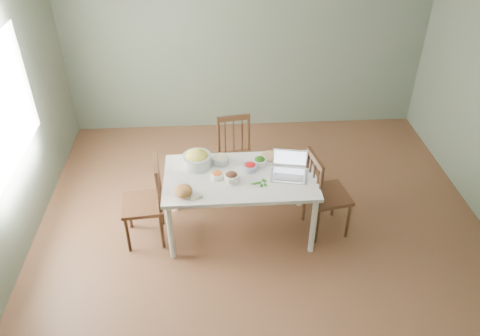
{
  "coord_description": "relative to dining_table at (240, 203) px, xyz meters",
  "views": [
    {
      "loc": [
        -0.5,
        -3.77,
        3.62
      ],
      "look_at": [
        -0.24,
        0.16,
        0.83
      ],
      "focal_mm": 35.57,
      "sensor_mm": 36.0,
      "label": 1
    }
  ],
  "objects": [
    {
      "name": "bowl_mushroom",
      "position": [
        -0.09,
        -0.08,
        0.42
      ],
      "size": [
        0.2,
        0.2,
        0.1
      ],
      "primitive_type": null,
      "rotation": [
        0.0,
        0.0,
        -0.35
      ],
      "color": "black",
      "rests_on": "dining_table"
    },
    {
      "name": "bowl_onion",
      "position": [
        -0.19,
        0.25,
        0.42
      ],
      "size": [
        0.2,
        0.2,
        0.1
      ],
      "primitive_type": null,
      "rotation": [
        0.0,
        0.0,
        -0.15
      ],
      "color": "#F1EBB4",
      "rests_on": "dining_table"
    },
    {
      "name": "window_left",
      "position": [
        -2.24,
        0.14,
        1.13
      ],
      "size": [
        0.04,
        1.6,
        1.2
      ],
      "primitive_type": "cube",
      "color": "white",
      "rests_on": "ground"
    },
    {
      "name": "bread_boule",
      "position": [
        -0.57,
        -0.29,
        0.43
      ],
      "size": [
        0.21,
        0.21,
        0.12
      ],
      "primitive_type": "ellipsoid",
      "rotation": [
        0.0,
        0.0,
        -0.17
      ],
      "color": "#AB6E36",
      "rests_on": "dining_table"
    },
    {
      "name": "chair_far",
      "position": [
        0.01,
        0.69,
        0.11
      ],
      "size": [
        0.48,
        0.46,
        0.96
      ],
      "primitive_type": null,
      "rotation": [
        0.0,
        0.0,
        0.14
      ],
      "color": "#33170A",
      "rests_on": "floor"
    },
    {
      "name": "butter_stick",
      "position": [
        -0.44,
        -0.34,
        0.38
      ],
      "size": [
        0.11,
        0.07,
        0.03
      ],
      "primitive_type": "cube",
      "rotation": [
        0.0,
        0.0,
        0.42
      ],
      "color": "#F2E7B9",
      "rests_on": "dining_table"
    },
    {
      "name": "bowl_redpep",
      "position": [
        0.11,
        0.1,
        0.41
      ],
      "size": [
        0.16,
        0.16,
        0.09
      ],
      "primitive_type": null,
      "rotation": [
        0.0,
        0.0,
        0.1
      ],
      "color": "red",
      "rests_on": "dining_table"
    },
    {
      "name": "wall_back",
      "position": [
        0.24,
        2.34,
        0.98
      ],
      "size": [
        5.0,
        0.0,
        2.7
      ],
      "primitive_type": "cube",
      "color": "#5B7057",
      "rests_on": "ground"
    },
    {
      "name": "floor",
      "position": [
        0.24,
        -0.16,
        -0.37
      ],
      "size": [
        5.0,
        5.0,
        0.0
      ],
      "primitive_type": "cube",
      "color": "brown",
      "rests_on": "ground"
    },
    {
      "name": "chair_right",
      "position": [
        0.94,
        -0.04,
        0.13
      ],
      "size": [
        0.49,
        0.51,
        0.99
      ],
      "primitive_type": null,
      "rotation": [
        0.0,
        0.0,
        1.75
      ],
      "color": "#33170A",
      "rests_on": "floor"
    },
    {
      "name": "bowl_carrot",
      "position": [
        -0.24,
        -0.02,
        0.41
      ],
      "size": [
        0.15,
        0.15,
        0.08
      ],
      "primitive_type": null,
      "rotation": [
        0.0,
        0.0,
        0.16
      ],
      "color": "#D95927",
      "rests_on": "dining_table"
    },
    {
      "name": "laptop",
      "position": [
        0.5,
        -0.04,
        0.49
      ],
      "size": [
        0.41,
        0.38,
        0.25
      ],
      "primitive_type": null,
      "rotation": [
        0.0,
        0.0,
        -0.2
      ],
      "color": "silver",
      "rests_on": "dining_table"
    },
    {
      "name": "chair_left",
      "position": [
        -1.02,
        -0.06,
        0.12
      ],
      "size": [
        0.45,
        0.47,
        0.98
      ],
      "primitive_type": null,
      "rotation": [
        0.0,
        0.0,
        -1.48
      ],
      "color": "#33170A",
      "rests_on": "floor"
    },
    {
      "name": "bowl_broccoli",
      "position": [
        0.22,
        0.19,
        0.41
      ],
      "size": [
        0.18,
        0.18,
        0.09
      ],
      "primitive_type": null,
      "rotation": [
        0.0,
        0.0,
        0.25
      ],
      "color": "#173A12",
      "rests_on": "dining_table"
    },
    {
      "name": "flatbread",
      "position": [
        0.36,
        0.33,
        0.38
      ],
      "size": [
        0.26,
        0.26,
        0.02
      ],
      "primitive_type": "cylinder",
      "rotation": [
        0.0,
        0.0,
        0.36
      ],
      "color": "#C3B286",
      "rests_on": "dining_table"
    },
    {
      "name": "bowl_squash",
      "position": [
        -0.44,
        0.22,
        0.46
      ],
      "size": [
        0.35,
        0.35,
        0.18
      ],
      "primitive_type": null,
      "rotation": [
        0.0,
        0.0,
        -0.15
      ],
      "color": "#EBCF56",
      "rests_on": "dining_table"
    },
    {
      "name": "dining_table",
      "position": [
        0.0,
        0.0,
        0.0
      ],
      "size": [
        1.57,
        0.88,
        0.73
      ],
      "primitive_type": null,
      "color": "white",
      "rests_on": "floor"
    },
    {
      "name": "basil_bunch",
      "position": [
        0.19,
        -0.14,
        0.38
      ],
      "size": [
        0.18,
        0.18,
        0.02
      ],
      "primitive_type": null,
      "color": "#16480A",
      "rests_on": "dining_table"
    }
  ]
}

